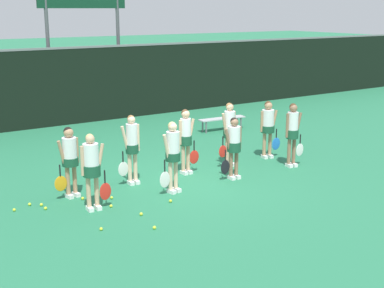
# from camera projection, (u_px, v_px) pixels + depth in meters

# --- Properties ---
(ground_plane) EXTENTS (140.00, 140.00, 0.00)m
(ground_plane) POSITION_uv_depth(u_px,v_px,m) (192.00, 179.00, 13.86)
(ground_plane) COLOR #26724C
(fence_windscreen) EXTENTS (60.00, 0.08, 2.93)m
(fence_windscreen) POSITION_uv_depth(u_px,v_px,m) (73.00, 86.00, 20.15)
(fence_windscreen) COLOR black
(fence_windscreen) RESTS_ON ground_plane
(scoreboard) EXTENTS (3.57, 0.15, 5.52)m
(scoreboard) POSITION_uv_depth(u_px,v_px,m) (83.00, 8.00, 20.66)
(scoreboard) COLOR #515156
(scoreboard) RESTS_ON ground_plane
(bench_courtside) EXTENTS (1.83, 0.48, 0.46)m
(bench_courtside) POSITION_uv_depth(u_px,v_px,m) (222.00, 120.00, 19.32)
(bench_courtside) COLOR #B2B2B7
(bench_courtside) RESTS_ON ground_plane
(player_0) EXTENTS (0.66, 0.39, 1.71)m
(player_0) POSITION_uv_depth(u_px,v_px,m) (92.00, 166.00, 11.52)
(player_0) COLOR tan
(player_0) RESTS_ON ground_plane
(player_1) EXTENTS (0.62, 0.35, 1.73)m
(player_1) POSITION_uv_depth(u_px,v_px,m) (173.00, 151.00, 12.63)
(player_1) COLOR beige
(player_1) RESTS_ON ground_plane
(player_2) EXTENTS (0.64, 0.36, 1.62)m
(player_2) POSITION_uv_depth(u_px,v_px,m) (234.00, 143.00, 13.68)
(player_2) COLOR #8C664C
(player_2) RESTS_ON ground_plane
(player_3) EXTENTS (0.61, 0.34, 1.79)m
(player_3) POSITION_uv_depth(u_px,v_px,m) (293.00, 129.00, 14.73)
(player_3) COLOR #8C664C
(player_3) RESTS_ON ground_plane
(player_4) EXTENTS (0.66, 0.38, 1.68)m
(player_4) POSITION_uv_depth(u_px,v_px,m) (70.00, 156.00, 12.31)
(player_4) COLOR tan
(player_4) RESTS_ON ground_plane
(player_5) EXTENTS (0.61, 0.32, 1.76)m
(player_5) POSITION_uv_depth(u_px,v_px,m) (132.00, 144.00, 13.25)
(player_5) COLOR beige
(player_5) RESTS_ON ground_plane
(player_6) EXTENTS (0.63, 0.33, 1.75)m
(player_6) POSITION_uv_depth(u_px,v_px,m) (186.00, 136.00, 14.08)
(player_6) COLOR tan
(player_6) RESTS_ON ground_plane
(player_7) EXTENTS (0.61, 0.34, 1.80)m
(player_7) POSITION_uv_depth(u_px,v_px,m) (229.00, 129.00, 14.76)
(player_7) COLOR tan
(player_7) RESTS_ON ground_plane
(player_8) EXTENTS (0.68, 0.40, 1.70)m
(player_8) POSITION_uv_depth(u_px,v_px,m) (268.00, 124.00, 15.62)
(player_8) COLOR tan
(player_8) RESTS_ON ground_plane
(tennis_ball_0) EXTENTS (0.07, 0.07, 0.07)m
(tennis_ball_0) POSITION_uv_depth(u_px,v_px,m) (46.00, 208.00, 11.74)
(tennis_ball_0) COLOR #CCE033
(tennis_ball_0) RESTS_ON ground_plane
(tennis_ball_1) EXTENTS (0.07, 0.07, 0.07)m
(tennis_ball_1) POSITION_uv_depth(u_px,v_px,m) (225.00, 156.00, 15.90)
(tennis_ball_1) COLOR #CCE033
(tennis_ball_1) RESTS_ON ground_plane
(tennis_ball_2) EXTENTS (0.07, 0.07, 0.07)m
(tennis_ball_2) POSITION_uv_depth(u_px,v_px,m) (83.00, 198.00, 12.35)
(tennis_ball_2) COLOR #CCE033
(tennis_ball_2) RESTS_ON ground_plane
(tennis_ball_3) EXTENTS (0.07, 0.07, 0.07)m
(tennis_ball_3) POSITION_uv_depth(u_px,v_px,m) (112.00, 198.00, 12.40)
(tennis_ball_3) COLOR #CCE033
(tennis_ball_3) RESTS_ON ground_plane
(tennis_ball_4) EXTENTS (0.07, 0.07, 0.07)m
(tennis_ball_4) POSITION_uv_depth(u_px,v_px,m) (141.00, 214.00, 11.41)
(tennis_ball_4) COLOR #CCE033
(tennis_ball_4) RESTS_ON ground_plane
(tennis_ball_5) EXTENTS (0.07, 0.07, 0.07)m
(tennis_ball_5) POSITION_uv_depth(u_px,v_px,m) (154.00, 228.00, 10.70)
(tennis_ball_5) COLOR #CCE033
(tennis_ball_5) RESTS_ON ground_plane
(tennis_ball_6) EXTENTS (0.07, 0.07, 0.07)m
(tennis_ball_6) POSITION_uv_depth(u_px,v_px,m) (101.00, 229.00, 10.64)
(tennis_ball_6) COLOR #CCE033
(tennis_ball_6) RESTS_ON ground_plane
(tennis_ball_7) EXTENTS (0.07, 0.07, 0.07)m
(tennis_ball_7) POSITION_uv_depth(u_px,v_px,m) (171.00, 201.00, 12.19)
(tennis_ball_7) COLOR #CCE033
(tennis_ball_7) RESTS_ON ground_plane
(tennis_ball_8) EXTENTS (0.07, 0.07, 0.07)m
(tennis_ball_8) POSITION_uv_depth(u_px,v_px,m) (41.00, 205.00, 11.95)
(tennis_ball_8) COLOR #CCE033
(tennis_ball_8) RESTS_ON ground_plane
(tennis_ball_9) EXTENTS (0.07, 0.07, 0.07)m
(tennis_ball_9) POSITION_uv_depth(u_px,v_px,m) (111.00, 206.00, 11.88)
(tennis_ball_9) COLOR #CCE033
(tennis_ball_9) RESTS_ON ground_plane
(tennis_ball_10) EXTENTS (0.07, 0.07, 0.07)m
(tennis_ball_10) POSITION_uv_depth(u_px,v_px,m) (14.00, 210.00, 11.65)
(tennis_ball_10) COLOR #CCE033
(tennis_ball_10) RESTS_ON ground_plane
(tennis_ball_11) EXTENTS (0.07, 0.07, 0.07)m
(tennis_ball_11) POSITION_uv_depth(u_px,v_px,m) (30.00, 204.00, 11.98)
(tennis_ball_11) COLOR #CCE033
(tennis_ball_11) RESTS_ON ground_plane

